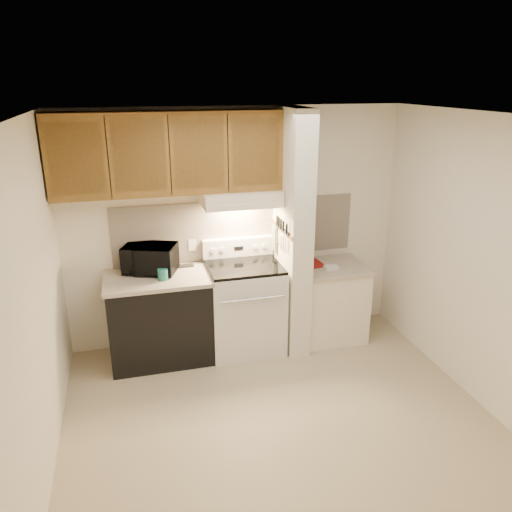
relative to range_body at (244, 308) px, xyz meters
name	(u,v)px	position (x,y,z in m)	size (l,w,h in m)	color
floor	(276,411)	(0.00, -1.16, -0.46)	(3.60, 3.60, 0.00)	tan
ceiling	(281,116)	(0.00, -1.16, 2.04)	(3.60, 3.60, 0.00)	white
wall_back	(236,228)	(0.00, 0.34, 0.79)	(3.60, 0.02, 2.50)	white
wall_left	(34,304)	(-1.80, -1.16, 0.79)	(0.02, 3.00, 2.50)	white
wall_right	(473,259)	(1.80, -1.16, 0.79)	(0.02, 3.00, 2.50)	white
backsplash	(237,229)	(0.00, 0.33, 0.78)	(2.60, 0.02, 0.63)	#FFE9CE
range_body	(244,308)	(0.00, 0.00, 0.00)	(0.76, 0.65, 0.92)	silver
oven_window	(252,318)	(0.00, -0.32, 0.04)	(0.50, 0.01, 0.30)	black
oven_handle	(253,299)	(0.00, -0.35, 0.26)	(0.02, 0.02, 0.65)	silver
cooktop	(244,266)	(0.00, 0.00, 0.48)	(0.74, 0.64, 0.03)	black
range_backguard	(238,247)	(0.00, 0.28, 0.59)	(0.76, 0.08, 0.20)	silver
range_display	(239,248)	(0.00, 0.24, 0.59)	(0.10, 0.01, 0.04)	black
range_knob_left_outer	(213,251)	(-0.28, 0.24, 0.59)	(0.05, 0.05, 0.02)	silver
range_knob_left_inner	(222,250)	(-0.18, 0.24, 0.59)	(0.05, 0.05, 0.02)	silver
range_knob_right_inner	(255,247)	(0.18, 0.24, 0.59)	(0.05, 0.05, 0.02)	silver
range_knob_right_outer	(264,246)	(0.28, 0.24, 0.59)	(0.05, 0.05, 0.02)	silver
dishwasher_front	(160,320)	(-0.88, 0.01, -0.03)	(1.00, 0.63, 0.87)	black
left_countertop	(157,278)	(-0.88, 0.01, 0.43)	(1.04, 0.67, 0.04)	#B8A994
spoon_rest	(182,266)	(-0.61, 0.21, 0.46)	(0.24, 0.07, 0.02)	black
teal_jar	(163,274)	(-0.83, -0.09, 0.51)	(0.10, 0.10, 0.11)	#1D685F
outlet	(192,245)	(-0.48, 0.32, 0.64)	(0.08, 0.01, 0.12)	#F5E6D0
microwave	(150,259)	(-0.93, 0.15, 0.59)	(0.51, 0.34, 0.28)	black
partition_pillar	(292,233)	(0.51, -0.01, 0.79)	(0.22, 0.70, 2.50)	silver
pillar_trim	(281,229)	(0.39, -0.01, 0.84)	(0.01, 0.70, 0.04)	brown
knife_strip	(282,229)	(0.39, -0.06, 0.86)	(0.02, 0.42, 0.04)	black
knife_blade_a	(286,243)	(0.38, -0.20, 0.76)	(0.01, 0.04, 0.16)	silver
knife_handle_a	(287,229)	(0.38, -0.23, 0.91)	(0.02, 0.02, 0.10)	black
knife_blade_b	(283,241)	(0.38, -0.12, 0.75)	(0.01, 0.04, 0.18)	silver
knife_handle_b	(283,226)	(0.38, -0.12, 0.91)	(0.02, 0.02, 0.10)	black
knife_blade_c	(281,240)	(0.38, -0.06, 0.74)	(0.01, 0.04, 0.20)	silver
knife_handle_c	(281,224)	(0.38, -0.04, 0.91)	(0.02, 0.02, 0.10)	black
knife_blade_d	(279,236)	(0.38, 0.03, 0.76)	(0.01, 0.04, 0.16)	silver
knife_handle_d	(279,222)	(0.38, 0.03, 0.91)	(0.02, 0.02, 0.10)	black
knife_blade_e	(276,235)	(0.38, 0.11, 0.75)	(0.01, 0.04, 0.18)	silver
knife_handle_e	(277,220)	(0.38, 0.09, 0.91)	(0.02, 0.02, 0.10)	black
oven_mitt	(275,239)	(0.38, 0.17, 0.69)	(0.03, 0.11, 0.26)	slate
right_cab_base	(330,303)	(0.97, -0.01, -0.06)	(0.70, 0.60, 0.81)	#F5E6D0
right_countertop	(332,267)	(0.97, -0.01, 0.37)	(0.74, 0.64, 0.04)	#B8A994
red_folder	(313,263)	(0.79, 0.09, 0.39)	(0.20, 0.28, 0.01)	maroon
white_box	(331,268)	(0.92, -0.11, 0.41)	(0.14, 0.09, 0.04)	white
range_hood	(241,198)	(0.00, 0.12, 1.17)	(0.78, 0.44, 0.15)	#F5E6D0
hood_lip	(246,207)	(0.00, -0.08, 1.12)	(0.78, 0.04, 0.06)	#F5E6D0
upper_cabinets	(168,153)	(-0.69, 0.17, 1.62)	(2.18, 0.33, 0.77)	brown
cab_door_a	(76,159)	(-1.51, 0.01, 1.62)	(0.46, 0.01, 0.63)	brown
cab_gap_a	(108,158)	(-1.23, 0.01, 1.62)	(0.01, 0.01, 0.73)	black
cab_door_b	(139,157)	(-0.96, 0.01, 1.62)	(0.46, 0.01, 0.63)	brown
cab_gap_b	(170,155)	(-0.69, 0.01, 1.62)	(0.01, 0.01, 0.73)	black
cab_door_c	(199,154)	(-0.42, 0.01, 1.62)	(0.46, 0.01, 0.63)	brown
cab_gap_c	(228,153)	(-0.14, 0.01, 1.62)	(0.01, 0.01, 0.73)	black
cab_door_d	(256,152)	(0.13, 0.01, 1.62)	(0.46, 0.01, 0.63)	brown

